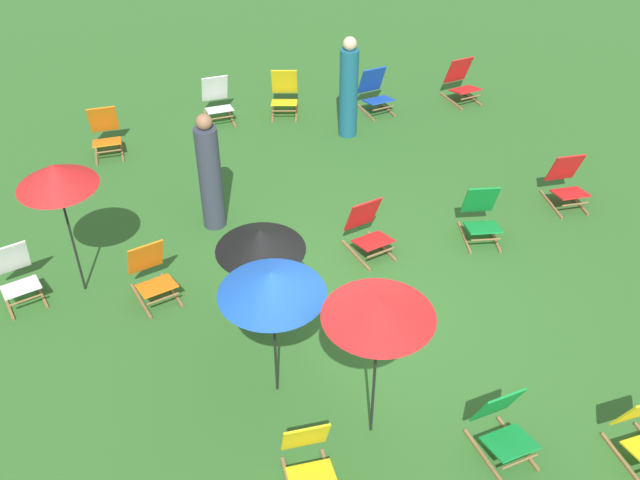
{
  "coord_description": "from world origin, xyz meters",
  "views": [
    {
      "loc": [
        -2.1,
        -6.5,
        6.81
      ],
      "look_at": [
        0.0,
        1.2,
        0.5
      ],
      "focal_mm": 41.41,
      "sensor_mm": 36.0,
      "label": 1
    }
  ],
  "objects_px": {
    "deckchair_11": "(481,216)",
    "deckchair_7": "(151,274)",
    "deckchair_1": "(461,82)",
    "umbrella_1": "(55,176)",
    "umbrella_0": "(260,240)",
    "deckchair_15": "(503,426)",
    "deckchair_9": "(375,92)",
    "umbrella_3": "(379,308)",
    "deckchair_3": "(16,275)",
    "person_1": "(210,175)",
    "deckchair_4": "(309,460)",
    "deckchair_14": "(105,133)",
    "deckchair_12": "(217,101)",
    "person_0": "(349,90)",
    "deckchair_5": "(368,230)",
    "deckchair_10": "(284,94)",
    "deckchair_13": "(567,182)",
    "umbrella_2": "(272,283)"
  },
  "relations": [
    {
      "from": "deckchair_11",
      "to": "deckchair_7",
      "type": "bearing_deg",
      "value": -169.32
    },
    {
      "from": "umbrella_0",
      "to": "deckchair_15",
      "type": "bearing_deg",
      "value": -48.95
    },
    {
      "from": "umbrella_0",
      "to": "person_1",
      "type": "bearing_deg",
      "value": 96.34
    },
    {
      "from": "deckchair_15",
      "to": "umbrella_2",
      "type": "bearing_deg",
      "value": 137.99
    },
    {
      "from": "deckchair_7",
      "to": "deckchair_14",
      "type": "xyz_separation_m",
      "value": [
        -0.44,
        3.97,
        0.0
      ]
    },
    {
      "from": "deckchair_12",
      "to": "umbrella_1",
      "type": "relative_size",
      "value": 0.41
    },
    {
      "from": "deckchair_14",
      "to": "umbrella_1",
      "type": "bearing_deg",
      "value": -97.38
    },
    {
      "from": "deckchair_11",
      "to": "umbrella_2",
      "type": "height_order",
      "value": "umbrella_2"
    },
    {
      "from": "deckchair_7",
      "to": "deckchair_13",
      "type": "xyz_separation_m",
      "value": [
        6.47,
        0.5,
        0.0
      ]
    },
    {
      "from": "deckchair_15",
      "to": "umbrella_2",
      "type": "height_order",
      "value": "umbrella_2"
    },
    {
      "from": "deckchair_3",
      "to": "deckchair_13",
      "type": "relative_size",
      "value": 1.04
    },
    {
      "from": "deckchair_3",
      "to": "umbrella_3",
      "type": "xyz_separation_m",
      "value": [
        3.87,
        -3.35,
        1.51
      ]
    },
    {
      "from": "umbrella_3",
      "to": "person_0",
      "type": "bearing_deg",
      "value": 75.38
    },
    {
      "from": "deckchair_1",
      "to": "deckchair_10",
      "type": "xyz_separation_m",
      "value": [
        -3.42,
        0.41,
        0.0
      ]
    },
    {
      "from": "deckchair_1",
      "to": "deckchair_9",
      "type": "distance_m",
      "value": 1.76
    },
    {
      "from": "deckchair_11",
      "to": "deckchair_5",
      "type": "bearing_deg",
      "value": -173.77
    },
    {
      "from": "deckchair_3",
      "to": "person_0",
      "type": "height_order",
      "value": "person_0"
    },
    {
      "from": "deckchair_9",
      "to": "person_0",
      "type": "distance_m",
      "value": 1.18
    },
    {
      "from": "umbrella_1",
      "to": "person_0",
      "type": "xyz_separation_m",
      "value": [
        4.7,
        3.07,
        -0.97
      ]
    },
    {
      "from": "deckchair_9",
      "to": "umbrella_2",
      "type": "height_order",
      "value": "umbrella_2"
    },
    {
      "from": "deckchair_9",
      "to": "umbrella_3",
      "type": "distance_m",
      "value": 7.65
    },
    {
      "from": "deckchair_3",
      "to": "deckchair_11",
      "type": "relative_size",
      "value": 1.04
    },
    {
      "from": "deckchair_5",
      "to": "deckchair_15",
      "type": "xyz_separation_m",
      "value": [
        0.32,
        -3.66,
        0.0
      ]
    },
    {
      "from": "deckchair_1",
      "to": "umbrella_1",
      "type": "bearing_deg",
      "value": -162.05
    },
    {
      "from": "deckchair_13",
      "to": "umbrella_1",
      "type": "height_order",
      "value": "umbrella_1"
    },
    {
      "from": "deckchair_3",
      "to": "deckchair_12",
      "type": "xyz_separation_m",
      "value": [
        3.35,
        4.18,
        0.0
      ]
    },
    {
      "from": "umbrella_3",
      "to": "deckchair_14",
      "type": "bearing_deg",
      "value": 110.48
    },
    {
      "from": "deckchair_11",
      "to": "umbrella_1",
      "type": "relative_size",
      "value": 0.41
    },
    {
      "from": "deckchair_10",
      "to": "deckchair_11",
      "type": "distance_m",
      "value": 4.92
    },
    {
      "from": "deckchair_5",
      "to": "deckchair_7",
      "type": "distance_m",
      "value": 3.09
    },
    {
      "from": "deckchair_5",
      "to": "deckchair_15",
      "type": "relative_size",
      "value": 1.02
    },
    {
      "from": "deckchair_11",
      "to": "deckchair_12",
      "type": "xyz_separation_m",
      "value": [
        -3.19,
        4.59,
        0.0
      ]
    },
    {
      "from": "deckchair_11",
      "to": "deckchair_13",
      "type": "distance_m",
      "value": 1.73
    },
    {
      "from": "deckchair_5",
      "to": "umbrella_3",
      "type": "distance_m",
      "value": 3.55
    },
    {
      "from": "deckchair_7",
      "to": "deckchair_13",
      "type": "height_order",
      "value": "same"
    },
    {
      "from": "deckchair_1",
      "to": "deckchair_13",
      "type": "relative_size",
      "value": 1.0
    },
    {
      "from": "deckchair_5",
      "to": "deckchair_10",
      "type": "distance_m",
      "value": 4.41
    },
    {
      "from": "person_0",
      "to": "person_1",
      "type": "distance_m",
      "value": 3.45
    },
    {
      "from": "deckchair_15",
      "to": "deckchair_4",
      "type": "bearing_deg",
      "value": 168.12
    },
    {
      "from": "deckchair_15",
      "to": "umbrella_3",
      "type": "xyz_separation_m",
      "value": [
        -1.27,
        0.59,
        1.51
      ]
    },
    {
      "from": "deckchair_13",
      "to": "person_1",
      "type": "distance_m",
      "value": 5.53
    },
    {
      "from": "deckchair_3",
      "to": "person_1",
      "type": "height_order",
      "value": "person_1"
    },
    {
      "from": "deckchair_4",
      "to": "deckchair_7",
      "type": "relative_size",
      "value": 0.97
    },
    {
      "from": "deckchair_15",
      "to": "deckchair_3",
      "type": "bearing_deg",
      "value": 134.39
    },
    {
      "from": "deckchair_3",
      "to": "deckchair_7",
      "type": "bearing_deg",
      "value": -30.43
    },
    {
      "from": "deckchair_14",
      "to": "person_1",
      "type": "bearing_deg",
      "value": -60.28
    },
    {
      "from": "umbrella_3",
      "to": "deckchair_1",
      "type": "bearing_deg",
      "value": 59.45
    },
    {
      "from": "deckchair_5",
      "to": "deckchair_7",
      "type": "height_order",
      "value": "same"
    },
    {
      "from": "deckchair_7",
      "to": "person_0",
      "type": "height_order",
      "value": "person_0"
    },
    {
      "from": "deckchair_1",
      "to": "umbrella_2",
      "type": "distance_m",
      "value": 8.11
    }
  ]
}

